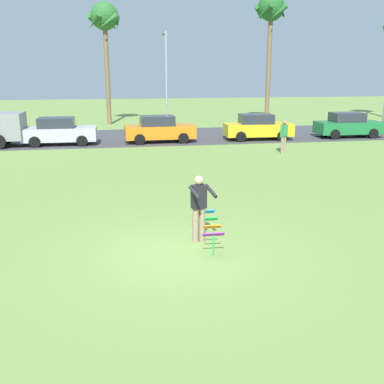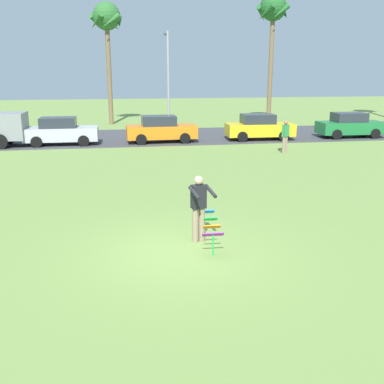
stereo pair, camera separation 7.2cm
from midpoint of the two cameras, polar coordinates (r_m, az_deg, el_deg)
name	(u,v)px [view 2 (the right image)]	position (r m, az deg, el deg)	size (l,w,h in m)	color
ground_plane	(181,252)	(10.98, -1.27, -7.64)	(120.00, 120.00, 0.00)	olive
road_strip	(139,137)	(29.91, -6.70, 6.96)	(120.00, 8.00, 0.01)	#424247
person_kite_flyer	(199,206)	(11.30, 1.06, -1.83)	(0.65, 0.73, 1.73)	gray
kite_held	(212,227)	(10.68, 2.73, -4.52)	(0.52, 0.64, 1.02)	blue
parked_car_silver	(61,132)	(27.58, -16.25, 7.37)	(4.22, 1.87, 1.60)	silver
parked_car_orange	(161,129)	(27.52, -3.90, 7.93)	(4.24, 1.92, 1.60)	orange
parked_car_yellow	(259,127)	(28.79, 8.61, 8.12)	(4.26, 1.96, 1.60)	yellow
parked_car_green	(350,125)	(31.23, 19.49, 7.97)	(4.23, 1.90, 1.60)	#1E7238
palm_tree_right_near	(107,22)	(37.34, -10.71, 20.44)	(2.58, 2.71, 9.28)	brown
palm_tree_centre_far	(273,14)	(38.43, 10.30, 21.36)	(2.58, 2.71, 10.05)	brown
streetlight_pole	(168,74)	(34.62, -3.01, 14.79)	(0.24, 1.65, 7.00)	#9E9EA3
person_walker_near	(285,136)	(24.23, 11.84, 7.02)	(0.50, 0.38, 1.73)	gray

